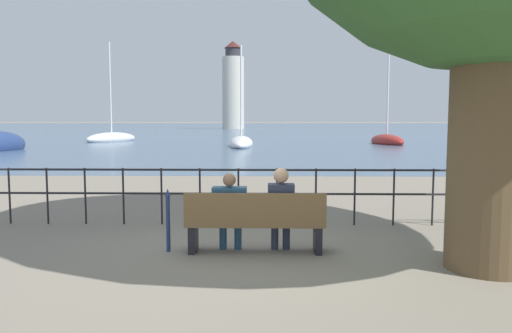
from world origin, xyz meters
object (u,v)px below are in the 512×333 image
at_px(park_bench, 255,223).
at_px(sailboat_0, 241,143).
at_px(closed_umbrella, 168,217).
at_px(sailboat_1, 387,140).
at_px(seated_person_left, 230,208).
at_px(sailboat_2, 112,138).
at_px(harbor_lighthouse, 233,88).
at_px(seated_person_right, 281,206).

height_order(park_bench, sailboat_0, sailboat_0).
distance_m(closed_umbrella, sailboat_1, 34.88).
xyz_separation_m(seated_person_left, closed_umbrella, (-0.91, -0.02, -0.13)).
xyz_separation_m(seated_person_left, sailboat_1, (10.16, 33.05, -0.32)).
bearing_deg(seated_person_left, sailboat_2, 109.78).
relative_size(sailboat_0, harbor_lighthouse, 0.44).
relative_size(sailboat_2, harbor_lighthouse, 0.49).
bearing_deg(closed_umbrella, sailboat_0, 90.90).
bearing_deg(sailboat_2, closed_umbrella, -47.19).
xyz_separation_m(park_bench, closed_umbrella, (-1.28, 0.06, 0.08)).
bearing_deg(seated_person_right, sailboat_1, 74.11).
relative_size(sailboat_0, sailboat_1, 0.82).
xyz_separation_m(seated_person_right, sailboat_0, (-2.12, 29.80, -0.44)).
relative_size(seated_person_right, harbor_lighthouse, 0.07).
xyz_separation_m(sailboat_0, sailboat_2, (-12.16, 7.83, 0.04)).
distance_m(closed_umbrella, harbor_lighthouse, 103.00).
relative_size(park_bench, closed_umbrella, 2.17).
relative_size(seated_person_left, sailboat_0, 0.14).
bearing_deg(sailboat_1, closed_umbrella, -119.81).
bearing_deg(seated_person_left, seated_person_right, 0.01).
distance_m(seated_person_right, sailboat_1, 34.37).
bearing_deg(seated_person_right, closed_umbrella, -179.23).
xyz_separation_m(seated_person_left, sailboat_2, (-13.54, 37.63, -0.35)).
height_order(closed_umbrella, sailboat_2, sailboat_2).
xyz_separation_m(park_bench, seated_person_left, (-0.38, 0.08, 0.20)).
distance_m(sailboat_1, harbor_lighthouse, 71.99).
bearing_deg(sailboat_2, harbor_lighthouse, 108.41).
bearing_deg(harbor_lighthouse, sailboat_0, -85.66).
distance_m(park_bench, harbor_lighthouse, 103.15).
bearing_deg(sailboat_1, seated_person_left, -118.40).
xyz_separation_m(closed_umbrella, sailboat_1, (11.07, 33.07, -0.20)).
relative_size(seated_person_left, sailboat_1, 0.12).
bearing_deg(closed_umbrella, park_bench, -2.56).
bearing_deg(sailboat_0, sailboat_2, 145.40).
relative_size(seated_person_left, seated_person_right, 0.94).
height_order(closed_umbrella, sailboat_1, sailboat_1).
bearing_deg(park_bench, closed_umbrella, 177.44).
bearing_deg(closed_umbrella, sailboat_2, 108.54).
bearing_deg(sailboat_0, sailboat_1, 13.93).
distance_m(sailboat_0, harbor_lighthouse, 73.38).
height_order(closed_umbrella, sailboat_0, sailboat_0).
distance_m(seated_person_left, closed_umbrella, 0.92).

